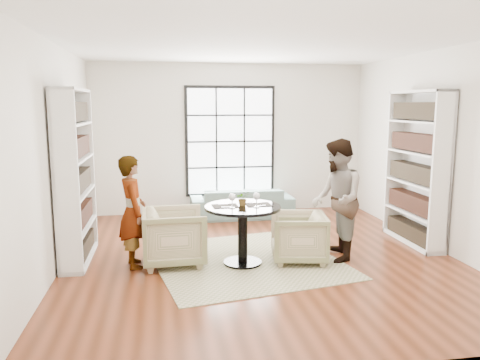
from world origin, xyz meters
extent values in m
plane|color=brown|center=(0.00, 0.00, 0.00)|extent=(6.00, 6.00, 0.00)
plane|color=silver|center=(0.00, 3.00, 1.50)|extent=(5.50, 0.00, 5.50)
plane|color=silver|center=(-2.75, 0.00, 1.50)|extent=(0.00, 6.00, 6.00)
plane|color=silver|center=(2.75, 0.00, 1.50)|extent=(0.00, 6.00, 6.00)
plane|color=silver|center=(0.00, -3.00, 1.50)|extent=(5.50, 0.00, 5.50)
plane|color=white|center=(0.00, 0.00, 3.00)|extent=(6.00, 6.00, 0.00)
cube|color=black|center=(0.00, 2.98, 1.45)|extent=(1.82, 0.06, 2.22)
cube|color=white|center=(0.00, 2.94, 1.45)|extent=(1.70, 0.02, 2.10)
cube|color=tan|center=(-0.24, -0.16, 0.01)|extent=(2.90, 2.90, 0.01)
cylinder|color=black|center=(-0.30, -0.28, 0.02)|extent=(0.53, 0.53, 0.04)
cylinder|color=black|center=(-0.30, -0.28, 0.40)|extent=(0.13, 0.13, 0.74)
cylinder|color=black|center=(-0.30, -0.28, 0.80)|extent=(1.03, 1.03, 0.04)
imported|color=gray|center=(0.15, 2.45, 0.29)|extent=(1.98, 0.77, 0.58)
imported|color=tan|center=(-1.23, -0.11, 0.39)|extent=(0.88, 0.86, 0.78)
imported|color=#C4C18C|center=(0.49, -0.28, 0.34)|extent=(0.87, 0.86, 0.69)
imported|color=gray|center=(-1.78, -0.11, 0.76)|extent=(0.47, 0.62, 1.52)
imported|color=gray|center=(1.04, -0.28, 0.86)|extent=(0.79, 0.94, 1.72)
cube|color=black|center=(-0.54, -0.26, 0.83)|extent=(0.35, 0.27, 0.01)
cube|color=black|center=(-0.08, -0.25, 0.83)|extent=(0.35, 0.27, 0.01)
cylinder|color=silver|center=(-0.47, -0.40, 0.83)|extent=(0.07, 0.07, 0.01)
cylinder|color=silver|center=(-0.47, -0.40, 0.89)|extent=(0.01, 0.01, 0.11)
sphere|color=maroon|center=(-0.47, -0.40, 0.97)|extent=(0.09, 0.09, 0.09)
ellipsoid|color=white|center=(-0.47, -0.40, 0.97)|extent=(0.09, 0.09, 0.10)
cylinder|color=silver|center=(-0.14, -0.40, 0.83)|extent=(0.07, 0.07, 0.01)
cylinder|color=silver|center=(-0.14, -0.40, 0.89)|extent=(0.01, 0.01, 0.12)
sphere|color=maroon|center=(-0.14, -0.40, 0.98)|extent=(0.09, 0.09, 0.09)
ellipsoid|color=white|center=(-0.14, -0.40, 0.98)|extent=(0.09, 0.09, 0.10)
imported|color=gray|center=(-0.30, -0.25, 0.92)|extent=(0.19, 0.17, 0.20)
camera|label=1|loc=(-1.36, -6.40, 2.18)|focal=35.00mm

